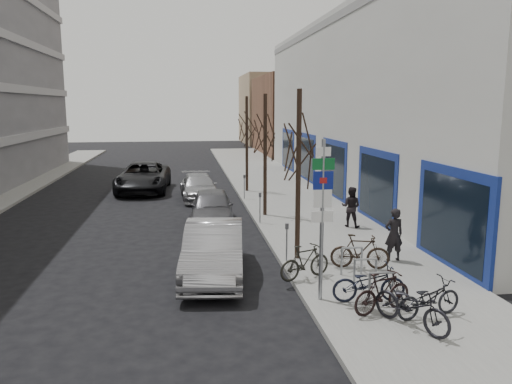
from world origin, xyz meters
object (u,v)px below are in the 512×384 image
object	(u,v)px
bike_rack	(365,270)
bike_mid_curb	(369,280)
tree_mid	(265,126)
pedestrian_far	(351,207)
highway_sign_pole	(322,210)
bike_far_inner	(360,251)
bike_mid_inner	(305,261)
parked_car_front	(214,250)
tree_near	(299,135)
bike_far_curb	(429,295)
parked_car_back	(199,187)
parked_car_mid	(212,207)
tree_far	(247,121)
lane_car	(143,177)
meter_back	(244,184)
bike_near_right	(383,292)
pedestrian_near	(394,234)
meter_front	(287,239)
bike_near_left	(412,302)
meter_mid	(260,205)

from	to	relation	value
bike_rack	bike_mid_curb	xyz separation A→B (m)	(-0.25, -0.92, 0.05)
tree_mid	pedestrian_far	distance (m)	5.15
highway_sign_pole	bike_far_inner	xyz separation A→B (m)	(1.82, 2.19, -1.77)
bike_mid_inner	parked_car_front	world-z (taller)	parked_car_front
bike_rack	tree_near	size ratio (longest dim) A/B	0.41
highway_sign_pole	parked_car_front	xyz separation A→B (m)	(-2.54, 2.53, -1.66)
bike_far_curb	parked_car_back	world-z (taller)	parked_car_back
bike_far_curb	parked_car_mid	size ratio (longest dim) A/B	0.39
tree_far	bike_far_curb	bearing A→B (deg)	-83.66
lane_car	pedestrian_far	world-z (taller)	pedestrian_far
meter_back	bike_far_inner	world-z (taller)	meter_back
bike_near_right	pedestrian_near	xyz separation A→B (m)	(1.91, 3.81, 0.33)
bike_rack	parked_car_mid	xyz separation A→B (m)	(-3.63, 8.47, 0.09)
tree_near	parked_car_mid	xyz separation A→B (m)	(-2.43, 5.57, -3.35)
meter_front	lane_car	size ratio (longest dim) A/B	0.21
parked_car_front	meter_front	bearing A→B (deg)	17.80
pedestrian_near	parked_car_mid	bearing A→B (deg)	-51.94
meter_back	parked_car_front	xyz separation A→B (m)	(-2.29, -11.48, -0.12)
tree_far	parked_car_back	world-z (taller)	tree_far
meter_front	bike_far_curb	size ratio (longest dim) A/B	0.73
bike_mid_curb	bike_far_curb	distance (m)	1.49
tree_far	parked_car_back	xyz separation A→B (m)	(-2.80, -1.52, -3.44)
tree_mid	bike_far_curb	size ratio (longest dim) A/B	3.18
highway_sign_pole	parked_car_front	size ratio (longest dim) A/B	0.87
highway_sign_pole	bike_near_left	size ratio (longest dim) A/B	2.15
tree_near	bike_mid_curb	bearing A→B (deg)	-76.01
bike_rack	meter_back	world-z (taller)	meter_back
bike_mid_curb	pedestrian_far	size ratio (longest dim) A/B	1.11
tree_mid	bike_mid_inner	xyz separation A→B (m)	(-0.22, -8.46, -3.44)
tree_near	tree_mid	distance (m)	6.50
bike_rack	bike_near_left	bearing A→B (deg)	-86.74
bike_far_curb	bike_far_inner	bearing A→B (deg)	-7.12
bike_rack	bike_near_right	distance (m)	1.62
bike_rack	pedestrian_far	xyz separation A→B (m)	(1.87, 6.69, 0.32)
meter_back	bike_mid_inner	size ratio (longest dim) A/B	0.76
meter_front	pedestrian_far	xyz separation A→B (m)	(3.52, 4.29, 0.06)
parked_car_back	pedestrian_near	bearing A→B (deg)	-67.94
bike_mid_inner	meter_mid	bearing A→B (deg)	-20.57
tree_far	bike_mid_inner	xyz separation A→B (m)	(-0.22, -14.96, -3.44)
bike_near_left	bike_far_curb	xyz separation A→B (m)	(0.65, 0.48, -0.07)
highway_sign_pole	bike_far_curb	world-z (taller)	highway_sign_pole
bike_rack	tree_far	bearing A→B (deg)	94.32
bike_near_right	bike_far_inner	bearing A→B (deg)	-30.01
tree_near	meter_mid	distance (m)	5.95
tree_mid	meter_front	world-z (taller)	tree_mid
parked_car_front	tree_mid	bearing A→B (deg)	75.81
bike_near_left	pedestrian_far	bearing A→B (deg)	50.55
meter_mid	bike_mid_inner	distance (m)	6.97
tree_mid	lane_car	distance (m)	10.49
bike_near_left	pedestrian_far	size ratio (longest dim) A/B	1.18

